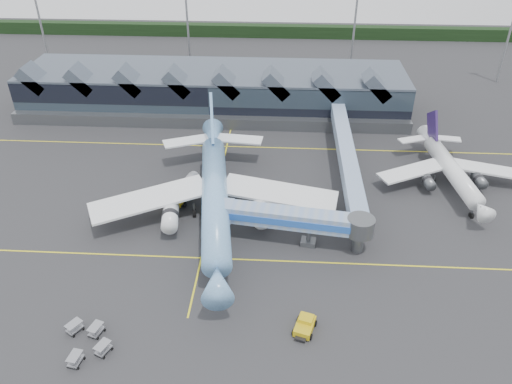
# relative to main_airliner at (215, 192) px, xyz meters

# --- Properties ---
(ground) EXTENTS (260.00, 260.00, 0.00)m
(ground) POSITION_rel_main_airliner_xyz_m (-0.76, -3.44, -4.54)
(ground) COLOR #242527
(ground) RESTS_ON ground
(taxi_stripes) EXTENTS (120.00, 60.00, 0.01)m
(taxi_stripes) POSITION_rel_main_airliner_xyz_m (-0.76, 6.56, -4.53)
(taxi_stripes) COLOR yellow
(taxi_stripes) RESTS_ON ground
(tree_line_far) EXTENTS (260.00, 4.00, 4.00)m
(tree_line_far) POSITION_rel_main_airliner_xyz_m (-0.76, 106.56, -2.54)
(tree_line_far) COLOR black
(tree_line_far) RESTS_ON ground
(terminal) EXTENTS (90.00, 22.25, 12.52)m
(terminal) POSITION_rel_main_airliner_xyz_m (-5.83, 43.92, 0.34)
(terminal) COLOR black
(terminal) RESTS_ON ground
(light_masts) EXTENTS (132.40, 42.56, 22.45)m
(light_masts) POSITION_rel_main_airliner_xyz_m (20.24, 59.36, 7.95)
(light_masts) COLOR gray
(light_masts) RESTS_ON ground
(main_airliner) EXTENTS (41.38, 48.01, 15.43)m
(main_airliner) POSITION_rel_main_airliner_xyz_m (0.00, 0.00, 0.00)
(main_airliner) COLOR #649ACA
(main_airliner) RESTS_ON ground
(regional_jet) EXTENTS (27.18, 29.80, 10.22)m
(regional_jet) POSITION_rel_main_airliner_xyz_m (41.77, 12.54, -1.29)
(regional_jet) COLOR white
(regional_jet) RESTS_ON ground
(jet_bridge) EXTENTS (24.08, 6.66, 6.13)m
(jet_bridge) POSITION_rel_main_airliner_xyz_m (14.46, -7.10, -0.14)
(jet_bridge) COLOR #7B9BCD
(jet_bridge) RESTS_ON ground
(fuel_truck) EXTENTS (4.37, 9.20, 3.07)m
(fuel_truck) POSITION_rel_main_airliner_xyz_m (-6.02, 5.14, -2.81)
(fuel_truck) COLOR black
(fuel_truck) RESTS_ON ground
(pushback_tug) EXTENTS (3.32, 4.33, 1.75)m
(pushback_tug) POSITION_rel_main_airliner_xyz_m (14.46, -24.49, -3.75)
(pushback_tug) COLOR gold
(pushback_tug) RESTS_ON ground
(baggage_carts) EXTENTS (6.75, 7.08, 1.40)m
(baggage_carts) POSITION_rel_main_airliner_xyz_m (-12.24, -28.44, -3.75)
(baggage_carts) COLOR #96989F
(baggage_carts) RESTS_ON ground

